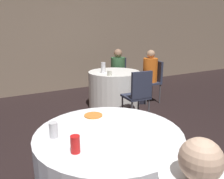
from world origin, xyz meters
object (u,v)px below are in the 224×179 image
at_px(chair_far_northeast, 118,73).
at_px(person_orange_shirt, 147,77).
at_px(soda_can_red, 75,144).
at_px(chair_far_east, 153,78).
at_px(chair_far_south, 139,92).
at_px(person_green_jacket, 118,73).
at_px(table_far, 114,89).
at_px(bottle_far, 103,68).
at_px(pizza_plate_near, 93,116).
at_px(soda_can_silver, 54,130).
at_px(table_near, 109,171).

height_order(chair_far_northeast, person_orange_shirt, person_orange_shirt).
height_order(chair_far_northeast, soda_can_red, chair_far_northeast).
xyz_separation_m(chair_far_east, person_orange_shirt, (-0.17, 0.02, 0.03)).
distance_m(chair_far_south, person_green_jacket, 1.66).
relative_size(table_far, chair_far_northeast, 1.16).
bearing_deg(table_far, chair_far_northeast, 53.68).
distance_m(table_far, soda_can_red, 3.14).
height_order(chair_far_northeast, bottle_far, bottle_far).
relative_size(person_green_jacket, pizza_plate_near, 4.67).
bearing_deg(pizza_plate_near, person_orange_shirt, 41.05).
relative_size(person_orange_shirt, bottle_far, 5.63).
height_order(person_green_jacket, bottle_far, person_green_jacket).
bearing_deg(chair_far_south, soda_can_silver, -139.49).
height_order(chair_far_south, bottle_far, bottle_far).
bearing_deg(bottle_far, person_green_jacket, 41.18).
xyz_separation_m(chair_far_northeast, person_green_jacket, (-0.10, -0.13, 0.03)).
height_order(chair_far_northeast, pizza_plate_near, chair_far_northeast).
relative_size(table_near, chair_far_south, 1.32).
bearing_deg(chair_far_east, soda_can_red, 139.43).
relative_size(table_far, soda_can_red, 8.75).
relative_size(table_near, chair_far_northeast, 1.32).
relative_size(table_far, chair_far_south, 1.16).
bearing_deg(soda_can_red, chair_far_south, 42.83).
bearing_deg(chair_far_south, chair_far_east, 43.19).
distance_m(chair_far_east, soda_can_red, 3.65).
bearing_deg(person_orange_shirt, table_far, 90.00).
distance_m(chair_far_east, pizza_plate_near, 3.02).
bearing_deg(table_far, pizza_plate_near, -125.12).
xyz_separation_m(table_near, chair_far_south, (1.37, 1.43, 0.18)).
bearing_deg(pizza_plate_near, chair_far_east, 38.62).
xyz_separation_m(chair_far_northeast, pizza_plate_near, (-1.98, -2.78, 0.20)).
xyz_separation_m(chair_far_east, soda_can_red, (-2.73, -2.41, 0.26)).
relative_size(chair_far_south, chair_far_east, 1.00).
height_order(chair_far_east, soda_can_red, chair_far_east).
xyz_separation_m(table_far, soda_can_red, (-1.80, -2.54, 0.44)).
distance_m(pizza_plate_near, soda_can_silver, 0.51).
xyz_separation_m(table_near, table_far, (1.45, 2.38, 0.00)).
bearing_deg(bottle_far, chair_far_northeast, 43.01).
height_order(table_near, bottle_far, bottle_far).
relative_size(chair_far_northeast, bottle_far, 4.44).
xyz_separation_m(person_green_jacket, soda_can_silver, (-2.33, -2.88, 0.22)).
distance_m(table_near, chair_far_east, 3.28).
bearing_deg(table_far, person_green_jacket, 53.68).
height_order(table_near, person_green_jacket, person_green_jacket).
bearing_deg(chair_far_south, person_orange_shirt, 49.13).
distance_m(chair_far_east, person_green_jacket, 0.90).
xyz_separation_m(table_near, bottle_far, (1.19, 2.38, 0.48)).
bearing_deg(bottle_far, pizza_plate_near, -119.97).
height_order(chair_far_east, soda_can_silver, chair_far_east).
distance_m(chair_far_northeast, soda_can_silver, 3.87).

